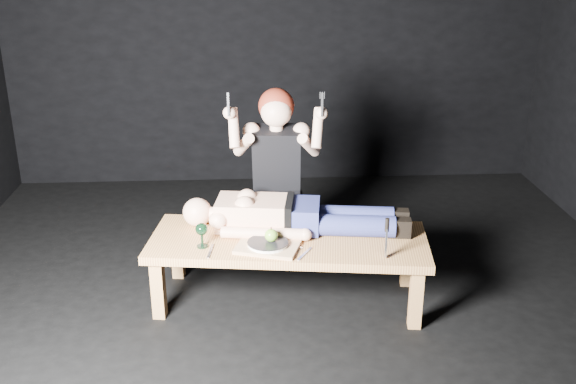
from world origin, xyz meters
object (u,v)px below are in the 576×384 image
at_px(table, 288,269).
at_px(goblet, 202,235).
at_px(lying_man, 298,212).
at_px(carving_knife, 386,238).
at_px(serving_tray, 268,247).
at_px(kneeling_woman, 277,174).

distance_m(table, goblet, 0.63).
height_order(lying_man, carving_knife, carving_knife).
bearing_deg(serving_tray, lying_man, 53.66).
height_order(table, carving_knife, carving_knife).
distance_m(table, lying_man, 0.38).
height_order(table, kneeling_woman, kneeling_woman).
bearing_deg(goblet, serving_tray, -5.99).
height_order(serving_tray, carving_knife, carving_knife).
relative_size(table, goblet, 11.05).
xyz_separation_m(lying_man, carving_knife, (0.50, -0.45, 0.01)).
xyz_separation_m(goblet, carving_knife, (1.11, -0.22, 0.05)).
bearing_deg(lying_man, serving_tray, -118.91).
height_order(kneeling_woman, carving_knife, kneeling_woman).
bearing_deg(goblet, kneeling_woman, 53.93).
distance_m(table, serving_tray, 0.30).
relative_size(kneeling_woman, goblet, 8.45).
bearing_deg(serving_tray, table, 44.83).
relative_size(table, carving_knife, 6.84).
xyz_separation_m(table, carving_knife, (0.57, -0.31, 0.35)).
xyz_separation_m(lying_man, serving_tray, (-0.21, -0.28, -0.11)).
bearing_deg(table, kneeling_woman, 101.83).
relative_size(table, kneeling_woman, 1.31).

